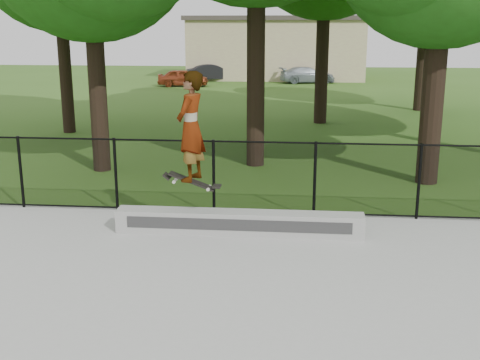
{
  "coord_description": "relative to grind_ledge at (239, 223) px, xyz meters",
  "views": [
    {
      "loc": [
        -0.35,
        -5.59,
        3.76
      ],
      "look_at": [
        -1.31,
        4.2,
        1.2
      ],
      "focal_mm": 45.0,
      "sensor_mm": 36.0,
      "label": 1
    }
  ],
  "objects": [
    {
      "name": "grind_ledge",
      "position": [
        0.0,
        0.0,
        0.0
      ],
      "size": [
        4.48,
        0.4,
        0.42
      ],
      "primitive_type": "cube",
      "color": "#9B9B96",
      "rests_on": "concrete_slab"
    },
    {
      "name": "car_a",
      "position": [
        -6.15,
        26.82,
        0.26
      ],
      "size": [
        3.2,
        1.55,
        1.06
      ],
      "primitive_type": "imported",
      "rotation": [
        0.0,
        0.0,
        1.67
      ],
      "color": "maroon",
      "rests_on": "ground"
    },
    {
      "name": "car_b",
      "position": [
        -4.87,
        30.62,
        0.3
      ],
      "size": [
        3.36,
        2.3,
        1.14
      ],
      "primitive_type": "imported",
      "rotation": [
        0.0,
        0.0,
        1.96
      ],
      "color": "black",
      "rests_on": "ground"
    },
    {
      "name": "car_c",
      "position": [
        1.56,
        29.76,
        0.25
      ],
      "size": [
        3.57,
        2.25,
        1.05
      ],
      "primitive_type": "imported",
      "rotation": [
        0.0,
        0.0,
        1.82
      ],
      "color": "gray",
      "rests_on": "ground"
    },
    {
      "name": "skater_airborne",
      "position": [
        -0.8,
        -0.25,
        1.76
      ],
      "size": [
        0.8,
        0.78,
        2.1
      ],
      "color": "black",
      "rests_on": "ground"
    },
    {
      "name": "chainlink_fence",
      "position": [
        1.38,
        1.2,
        0.54
      ],
      "size": [
        16.06,
        0.06,
        1.5
      ],
      "color": "black",
      "rests_on": "concrete_slab"
    },
    {
      "name": "distant_building",
      "position": [
        -0.62,
        33.3,
        1.89
      ],
      "size": [
        12.4,
        6.4,
        4.3
      ],
      "color": "#C9BE8D",
      "rests_on": "ground"
    }
  ]
}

